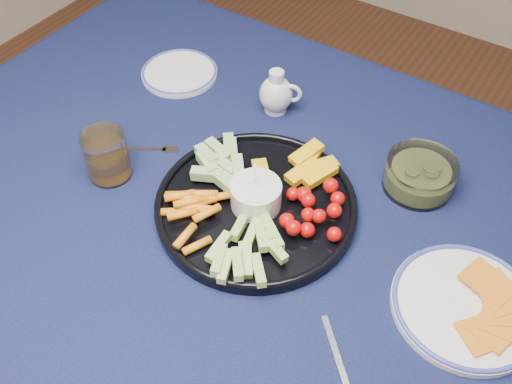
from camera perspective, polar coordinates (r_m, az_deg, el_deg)
The scene contains 9 objects.
dining_table at distance 1.05m, azimuth 4.36°, elevation -7.62°, with size 1.67×1.07×0.75m.
crudite_platter at distance 1.01m, azimuth -0.11°, elevation -0.95°, with size 0.36×0.36×0.12m.
creamer_pitcher at distance 1.19m, azimuth 2.07°, elevation 9.78°, with size 0.09×0.07×0.10m.
pickle_bowl at distance 1.08m, azimuth 16.03°, elevation 1.57°, with size 0.13×0.13×0.06m.
cheese_plate at distance 0.95m, azimuth 20.27°, elevation -10.50°, with size 0.23×0.23×0.03m.
juice_tumbler at distance 1.09m, azimuth -14.64°, elevation 3.32°, with size 0.08×0.08×0.09m.
fork_left at distance 1.14m, azimuth -10.80°, elevation 4.15°, with size 0.13×0.09×0.00m.
fork_right at distance 0.86m, azimuth 8.59°, elevation -17.36°, with size 0.12×0.12×0.00m.
side_plate_extra at distance 1.32m, azimuth -7.66°, elevation 11.77°, with size 0.17×0.17×0.01m.
Camera 1 is at (0.26, -0.54, 1.53)m, focal length 40.00 mm.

